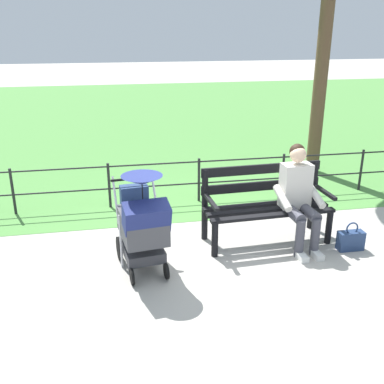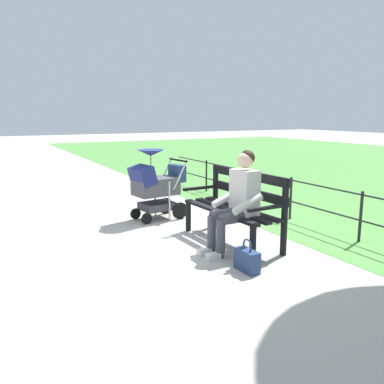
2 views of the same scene
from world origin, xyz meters
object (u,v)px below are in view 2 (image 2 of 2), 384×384
(person_on_bench, at_px, (237,199))
(handbag, at_px, (247,260))
(stroller, at_px, (155,184))
(park_bench, at_px, (236,203))

(person_on_bench, relative_size, handbag, 3.45)
(stroller, distance_m, handbag, 2.60)
(park_bench, bearing_deg, handbag, 152.44)
(park_bench, height_order, stroller, stroller)
(person_on_bench, relative_size, stroller, 1.11)
(person_on_bench, distance_m, handbag, 0.87)
(park_bench, relative_size, stroller, 1.41)
(park_bench, distance_m, handbag, 1.15)
(park_bench, bearing_deg, person_on_bench, 147.13)
(park_bench, distance_m, person_on_bench, 0.44)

